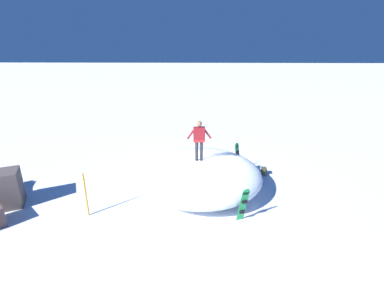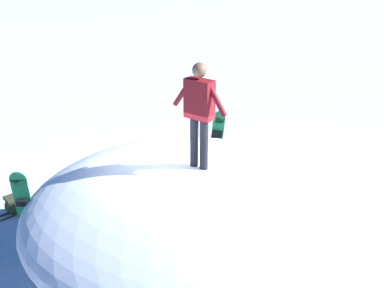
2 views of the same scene
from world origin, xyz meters
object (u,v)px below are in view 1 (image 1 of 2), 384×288
(snowboard_primary_upright, at_px, (243,205))
(snowboard_secondary_upright, at_px, (237,157))
(trail_marker_pole, at_px, (86,194))
(snowboarder_standing, at_px, (199,138))
(backpack_near, at_px, (264,171))

(snowboard_primary_upright, xyz_separation_m, snowboard_secondary_upright, (-0.35, -4.52, 0.03))
(snowboard_secondary_upright, relative_size, trail_marker_pole, 0.87)
(snowboarder_standing, distance_m, backpack_near, 4.48)
(snowboarder_standing, distance_m, snowboard_secondary_upright, 3.47)
(backpack_near, bearing_deg, snowboarder_standing, 28.57)
(backpack_near, xyz_separation_m, trail_marker_pole, (7.63, 3.82, 0.75))
(snowboarder_standing, xyz_separation_m, backpack_near, (-3.33, -1.82, -2.37))
(snowboard_primary_upright, distance_m, snowboard_secondary_upright, 4.53)
(snowboard_primary_upright, xyz_separation_m, trail_marker_pole, (5.95, -0.29, 0.17))
(snowboard_secondary_upright, bearing_deg, snowboarder_standing, 47.98)
(trail_marker_pole, bearing_deg, snowboard_primary_upright, 177.25)
(snowboarder_standing, relative_size, backpack_near, 3.10)
(snowboard_secondary_upright, height_order, backpack_near, snowboard_secondary_upright)
(snowboarder_standing, distance_m, trail_marker_pole, 5.01)
(snowboard_primary_upright, distance_m, trail_marker_pole, 5.96)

